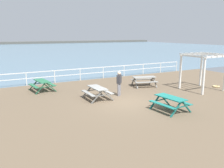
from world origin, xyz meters
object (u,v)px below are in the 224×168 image
Objects in this scene: picnic_table_near_left at (144,79)px; lattice_pergola at (203,63)px; picnic_table_near_right at (97,90)px; visitor at (119,82)px; picnic_table_far_left at (170,100)px; picnic_table_mid_centre at (42,83)px.

lattice_pergola reaches higher than picnic_table_near_left.
visitor reaches higher than picnic_table_near_right.
picnic_table_far_left is (-2.42, -5.71, 0.00)m from picnic_table_near_left.
picnic_table_near_left is 0.79× the size of lattice_pergola.
picnic_table_near_right is 1.09× the size of visitor.
visitor is 0.61× the size of lattice_pergola.
picnic_table_near_right and picnic_table_far_left have the same top height.
lattice_pergola is at bearing -137.63° from visitor.
lattice_pergola is at bearing -122.99° from picnic_table_mid_centre.
picnic_table_near_left is at bearing -70.68° from picnic_table_near_right.
lattice_pergola reaches higher than visitor.
picnic_table_near_left is at bearing -113.24° from picnic_table_mid_centre.
visitor is at bearing 7.47° from picnic_table_far_left.
picnic_table_near_left is 5.15m from picnic_table_near_right.
picnic_table_far_left is at bearing -153.96° from picnic_table_mid_centre.
visitor is at bearing -138.70° from picnic_table_mid_centre.
picnic_table_near_right is at bearing 170.88° from lattice_pergola.
visitor is 6.52m from lattice_pergola.
visitor is at bearing 167.87° from lattice_pergola.
picnic_table_near_left is 3.62m from visitor.
visitor reaches higher than picnic_table_near_left.
picnic_table_near_left is at bearing 135.92° from lattice_pergola.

